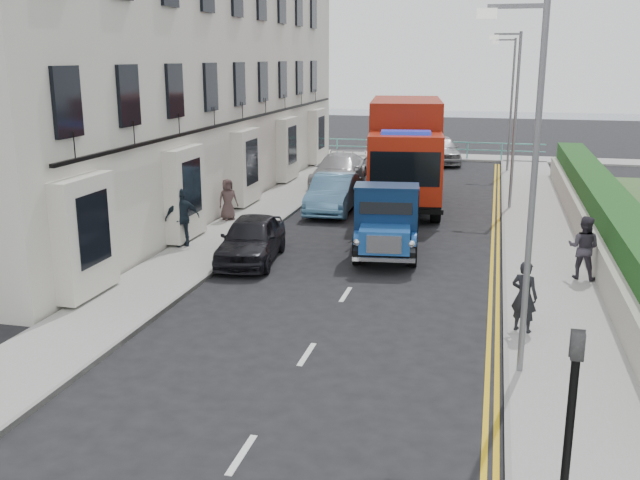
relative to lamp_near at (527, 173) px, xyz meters
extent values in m
plane|color=black|center=(-4.18, 2.00, -4.00)|extent=(120.00, 120.00, 0.00)
cube|color=gray|center=(-9.38, 11.00, -3.94)|extent=(2.40, 38.00, 0.12)
cube|color=gray|center=(1.12, 11.00, -3.94)|extent=(2.60, 38.00, 0.12)
cube|color=gray|center=(-4.18, 31.00, -3.94)|extent=(30.00, 2.50, 0.12)
plane|color=slate|center=(-4.18, 62.00, -4.00)|extent=(120.00, 120.00, 0.00)
cube|color=silver|center=(-13.68, 15.00, 3.00)|extent=(6.00, 30.00, 14.00)
cube|color=black|center=(-10.53, 15.00, -0.40)|extent=(0.12, 28.00, 0.10)
cube|color=#B2AD9E|center=(2.42, 11.00, -3.45)|extent=(0.30, 28.00, 1.00)
cube|color=#154217|center=(3.12, 11.00, -3.05)|extent=(1.20, 28.00, 1.70)
cube|color=#59B2A5|center=(-4.18, 30.20, -2.92)|extent=(13.00, 0.08, 0.06)
cube|color=#59B2A5|center=(-4.18, 30.20, -3.35)|extent=(13.00, 0.06, 0.05)
cylinder|color=slate|center=(0.12, 0.00, -0.50)|extent=(0.12, 0.12, 7.00)
cube|color=slate|center=(-0.38, 0.00, 2.90)|extent=(1.00, 0.08, 0.08)
cube|color=beige|center=(-0.88, 0.00, 2.78)|extent=(0.35, 0.18, 0.18)
cylinder|color=slate|center=(0.12, 16.00, -0.50)|extent=(0.12, 0.12, 7.00)
cube|color=slate|center=(-0.38, 16.00, 2.90)|extent=(1.00, 0.08, 0.08)
cube|color=beige|center=(-0.88, 16.00, 2.78)|extent=(0.35, 0.18, 0.18)
cylinder|color=slate|center=(0.12, 26.00, -0.50)|extent=(0.12, 0.12, 7.00)
cube|color=slate|center=(-0.38, 26.00, 2.90)|extent=(1.00, 0.08, 0.08)
cube|color=beige|center=(-0.88, 26.00, 2.78)|extent=(0.35, 0.18, 0.18)
cylinder|color=black|center=(0.42, -5.50, -2.50)|extent=(0.10, 0.10, 3.00)
imported|color=black|center=(0.42, -5.50, -1.40)|extent=(0.16, 0.20, 1.00)
cylinder|color=black|center=(-4.42, 6.83, -3.55)|extent=(0.35, 0.92, 0.90)
cylinder|color=black|center=(-2.78, 7.03, -3.55)|extent=(0.35, 0.92, 0.90)
cylinder|color=black|center=(-4.74, 9.44, -3.55)|extent=(0.35, 0.92, 0.90)
cylinder|color=black|center=(-3.10, 9.64, -3.55)|extent=(0.35, 0.92, 0.90)
cube|color=black|center=(-3.76, 8.24, -3.42)|extent=(2.31, 4.69, 0.17)
cube|color=#1E53A5|center=(-3.55, 6.51, -3.08)|extent=(1.59, 1.39, 0.68)
cube|color=silver|center=(-3.47, 5.89, -3.08)|extent=(0.99, 0.19, 0.52)
cube|color=#0D254A|center=(-3.68, 7.58, -2.54)|extent=(2.00, 1.34, 1.64)
cube|color=black|center=(-3.89, 9.36, -3.20)|extent=(2.27, 2.85, 0.11)
cylinder|color=black|center=(-4.99, 12.78, -3.37)|extent=(0.52, 1.28, 1.25)
cylinder|color=black|center=(-2.62, 13.08, -3.37)|extent=(0.52, 1.28, 1.25)
cylinder|color=black|center=(-5.42, 16.27, -3.37)|extent=(0.52, 1.28, 1.25)
cylinder|color=black|center=(-3.06, 16.57, -3.37)|extent=(0.52, 1.28, 1.25)
cylinder|color=black|center=(-5.74, 18.75, -3.37)|extent=(0.52, 1.28, 1.25)
cylinder|color=black|center=(-3.37, 19.05, -3.37)|extent=(0.52, 1.28, 1.25)
cube|color=black|center=(-4.17, 15.86, -3.15)|extent=(3.58, 8.21, 0.28)
cube|color=#9D1C0B|center=(-3.80, 12.93, -1.95)|extent=(2.97, 2.48, 2.50)
cube|color=black|center=(-3.67, 11.89, -1.84)|extent=(2.49, 0.40, 1.25)
cube|color=maroon|center=(-4.33, 17.10, -1.38)|extent=(3.55, 6.21, 3.41)
imported|color=black|center=(-7.62, 6.43, -3.30)|extent=(2.10, 4.24, 1.39)
imported|color=#5A94C2|center=(-6.78, 14.00, -3.25)|extent=(1.73, 4.58, 1.49)
imported|color=#ACACB1|center=(-7.78, 19.65, -3.23)|extent=(2.26, 5.32, 1.53)
imported|color=black|center=(-5.47, 22.75, -3.33)|extent=(3.62, 5.25, 1.33)
imported|color=#9B9B9F|center=(-3.68, 28.64, -3.19)|extent=(2.96, 5.06, 1.62)
imported|color=black|center=(0.22, 2.15, -3.07)|extent=(0.70, 0.59, 1.62)
imported|color=#37323D|center=(1.92, 6.59, -3.00)|extent=(1.02, 0.89, 1.75)
imported|color=#19242E|center=(-10.18, 7.14, -2.93)|extent=(1.17, 1.03, 1.89)
imported|color=#473433|center=(-10.18, 11.18, -3.11)|extent=(0.88, 0.87, 1.53)
camera|label=1|loc=(-0.61, -13.39, 2.05)|focal=40.00mm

